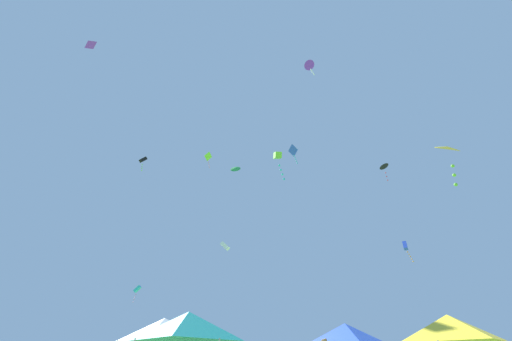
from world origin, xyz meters
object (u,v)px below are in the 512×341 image
object	(u,v)px
canopy_tent_blue	(348,335)
kite_lime_diamond	(209,157)
kite_purple_diamond	(91,45)
kite_lime_box	(279,156)
kite_blue_box	(407,246)
kite_cyan_box	(138,289)
kite_blue_diamond	(294,151)
kite_green_delta	(236,169)
canopy_tent_white	(164,330)
kite_black_delta	(385,166)
canopy_tent_teal	(189,326)
canopy_tent_yellow	(453,328)
kite_white_box	(226,246)
kite_black_box	(144,160)
kite_yellow_diamond	(450,149)
kite_purple_delta	(310,65)

from	to	relation	value
canopy_tent_blue	kite_lime_diamond	size ratio (longest dim) A/B	2.11
kite_purple_diamond	kite_lime_box	xyz separation A→B (m)	(17.48, 0.94, -12.48)
kite_blue_box	kite_cyan_box	bearing A→B (deg)	-174.37
kite_blue_diamond	kite_green_delta	xyz separation A→B (m)	(-7.96, -3.56, -5.33)
canopy_tent_blue	kite_blue_box	bearing A→B (deg)	48.72
canopy_tent_white	kite_black_delta	bearing A→B (deg)	34.97
canopy_tent_white	kite_blue_diamond	bearing A→B (deg)	59.49
canopy_tent_teal	kite_lime_diamond	distance (m)	21.04
canopy_tent_teal	canopy_tent_yellow	size ratio (longest dim) A/B	1.02
canopy_tent_white	kite_lime_box	size ratio (longest dim) A/B	1.41
canopy_tent_yellow	kite_cyan_box	size ratio (longest dim) A/B	2.52
kite_purple_diamond	kite_white_box	size ratio (longest dim) A/B	0.80
kite_black_box	kite_blue_diamond	world-z (taller)	kite_blue_diamond
canopy_tent_blue	kite_purple_diamond	bearing A→B (deg)	179.56
kite_black_delta	canopy_tent_yellow	bearing A→B (deg)	-115.09
canopy_tent_yellow	kite_black_box	distance (m)	32.68
kite_green_delta	kite_yellow_diamond	bearing A→B (deg)	-54.19
canopy_tent_yellow	canopy_tent_blue	bearing A→B (deg)	135.23
kite_black_box	kite_blue_box	distance (m)	30.15
kite_blue_diamond	kite_green_delta	world-z (taller)	kite_blue_diamond
canopy_tent_blue	kite_blue_box	size ratio (longest dim) A/B	1.62
canopy_tent_white	kite_cyan_box	size ratio (longest dim) A/B	2.74
kite_black_box	kite_blue_diamond	size ratio (longest dim) A/B	0.77
canopy_tent_blue	kite_lime_diamond	distance (m)	21.28
kite_yellow_diamond	kite_green_delta	size ratio (longest dim) A/B	2.18
canopy_tent_white	kite_purple_diamond	size ratio (longest dim) A/B	4.62
canopy_tent_blue	kite_green_delta	world-z (taller)	kite_green_delta
canopy_tent_blue	kite_blue_diamond	bearing A→B (deg)	87.26
kite_blue_diamond	kite_green_delta	bearing A→B (deg)	-155.94
canopy_tent_white	canopy_tent_blue	bearing A→B (deg)	-1.27
canopy_tent_teal	kite_blue_box	size ratio (longest dim) A/B	1.63
kite_cyan_box	kite_purple_delta	world-z (taller)	kite_purple_delta
kite_blue_box	canopy_tent_teal	bearing A→B (deg)	-138.69
canopy_tent_white	kite_lime_box	xyz separation A→B (m)	(6.42, 0.89, 11.68)
kite_purple_delta	kite_blue_diamond	bearing A→B (deg)	84.74
kite_black_box	kite_green_delta	bearing A→B (deg)	10.08
kite_black_box	kite_purple_diamond	bearing A→B (deg)	-101.38
canopy_tent_yellow	kite_black_delta	size ratio (longest dim) A/B	1.51
kite_purple_diamond	kite_white_box	xyz separation A→B (m)	(12.84, 10.84, -15.99)
kite_lime_diamond	canopy_tent_teal	bearing A→B (deg)	-79.34
kite_white_box	kite_purple_delta	size ratio (longest dim) A/B	0.75
canopy_tent_blue	kite_lime_box	distance (m)	12.31
canopy_tent_teal	canopy_tent_white	xyz separation A→B (m)	(-2.04, 3.98, 0.21)
canopy_tent_yellow	canopy_tent_white	distance (m)	13.26
kite_yellow_diamond	kite_green_delta	world-z (taller)	kite_green_delta
kite_blue_diamond	kite_blue_box	world-z (taller)	kite_blue_diamond
kite_lime_diamond	kite_blue_box	world-z (taller)	kite_lime_diamond
canopy_tent_teal	kite_cyan_box	size ratio (longest dim) A/B	2.56
kite_blue_diamond	kite_cyan_box	bearing A→B (deg)	-151.49
kite_black_box	kite_blue_box	world-z (taller)	kite_black_box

